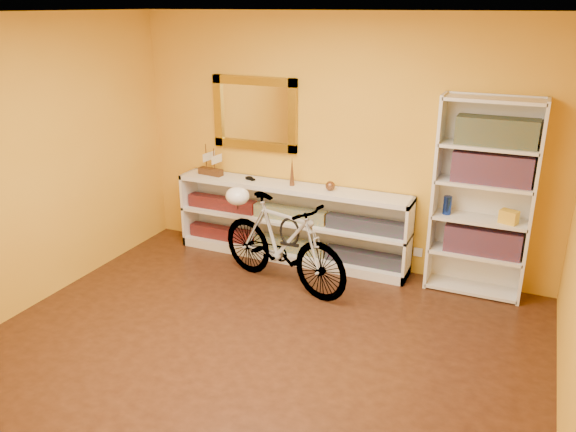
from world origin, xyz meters
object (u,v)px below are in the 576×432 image
at_px(console_unit, 291,223).
at_px(bicycle, 282,243).
at_px(bookcase, 482,199).
at_px(helmet, 237,196).

relative_size(console_unit, bicycle, 1.65).
bearing_deg(bookcase, helmet, -168.34).
xyz_separation_m(console_unit, bookcase, (1.93, 0.03, 0.52)).
bearing_deg(console_unit, bicycle, -73.85).
distance_m(console_unit, bicycle, 0.65).
bearing_deg(helmet, console_unit, 48.92).
xyz_separation_m(bookcase, bicycle, (-1.75, -0.65, -0.49)).
height_order(console_unit, helmet, helmet).
height_order(bookcase, helmet, bookcase).
height_order(bicycle, helmet, bicycle).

